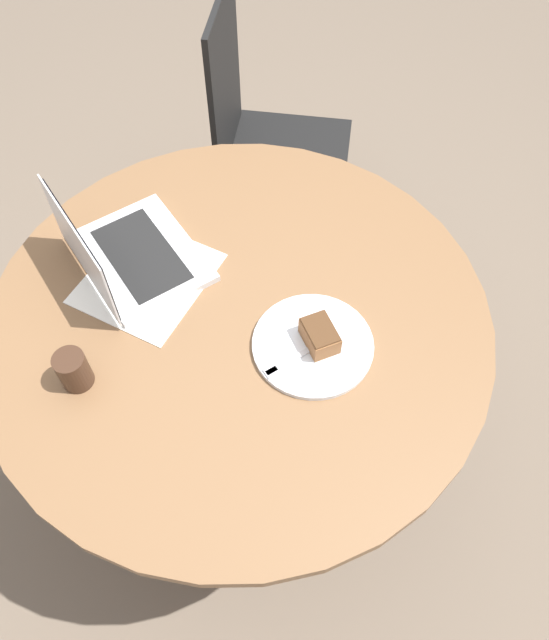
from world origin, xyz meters
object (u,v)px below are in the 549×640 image
(coffee_glass, at_px, (73,370))
(laptop, at_px, (128,255))
(chair, at_px, (264,142))
(plate, at_px, (313,345))

(coffee_glass, xyz_separation_m, laptop, (-0.25, -0.19, -0.01))
(chair, xyz_separation_m, coffee_glass, (0.97, 0.57, 0.31))
(coffee_glass, distance_m, laptop, 0.32)
(plate, relative_size, laptop, 0.77)
(chair, distance_m, laptop, 0.86)
(plate, bearing_deg, coffee_glass, -30.46)
(laptop, bearing_deg, coffee_glass, -46.25)
(chair, relative_size, coffee_glass, 10.88)
(coffee_glass, bearing_deg, laptop, -142.57)
(plate, distance_m, coffee_glass, 0.50)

